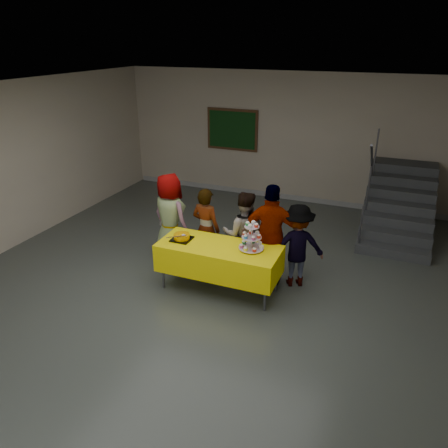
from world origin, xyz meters
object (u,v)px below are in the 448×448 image
at_px(bear_cake, 182,236).
at_px(schoolchild_d, 272,236).
at_px(schoolchild_b, 206,229).
at_px(schoolchild_a, 170,218).
at_px(staircase, 398,206).
at_px(schoolchild_c, 244,234).
at_px(bake_table, 219,258).
at_px(schoolchild_e, 297,246).
at_px(noticeboard, 232,130).
at_px(cupcake_stand, 252,239).

height_order(bear_cake, schoolchild_d, schoolchild_d).
bearing_deg(schoolchild_b, schoolchild_a, 5.87).
bearing_deg(staircase, schoolchild_c, -127.64).
relative_size(bake_table, staircase, 0.78).
bearing_deg(bake_table, schoolchild_a, 151.15).
bearing_deg(schoolchild_d, schoolchild_c, -21.63).
xyz_separation_m(bake_table, schoolchild_c, (0.17, 0.64, 0.17)).
xyz_separation_m(bear_cake, schoolchild_d, (1.30, 0.54, 0.01)).
xyz_separation_m(schoolchild_e, noticeboard, (-2.59, 3.83, 0.92)).
bearing_deg(schoolchild_a, bear_cake, 150.03).
bearing_deg(bake_table, noticeboard, 108.90).
height_order(schoolchild_d, noticeboard, noticeboard).
bearing_deg(schoolchild_a, schoolchild_c, -161.32).
relative_size(schoolchild_b, schoolchild_e, 1.05).
height_order(schoolchild_c, noticeboard, noticeboard).
xyz_separation_m(cupcake_stand, schoolchild_b, (-0.99, 0.55, -0.23)).
bearing_deg(schoolchild_a, bake_table, 170.96).
height_order(bake_table, schoolchild_b, schoolchild_b).
bearing_deg(schoolchild_a, cupcake_stand, -179.47).
bearing_deg(cupcake_stand, schoolchild_c, 119.83).
xyz_separation_m(schoolchild_c, noticeboard, (-1.70, 3.83, 0.87)).
relative_size(schoolchild_c, schoolchild_d, 0.87).
distance_m(schoolchild_a, schoolchild_d, 1.89).
height_order(bake_table, schoolchild_c, schoolchild_c).
xyz_separation_m(bake_table, schoolchild_d, (0.68, 0.52, 0.28)).
bearing_deg(noticeboard, schoolchild_b, -74.99).
bearing_deg(noticeboard, schoolchild_e, -55.98).
bearing_deg(cupcake_stand, schoolchild_d, 67.92).
bearing_deg(staircase, schoolchild_a, -141.14).
xyz_separation_m(schoolchild_c, staircase, (2.31, 2.99, -0.24)).
bearing_deg(cupcake_stand, bake_table, -172.09).
bearing_deg(schoolchild_b, bake_table, 138.29).
height_order(cupcake_stand, schoolchild_d, schoolchild_d).
bearing_deg(schoolchild_b, noticeboard, -65.52).
relative_size(bake_table, cupcake_stand, 4.22).
xyz_separation_m(cupcake_stand, schoolchild_a, (-1.70, 0.59, -0.15)).
relative_size(bake_table, bear_cake, 5.25).
distance_m(schoolchild_a, schoolchild_e, 2.26).
xyz_separation_m(schoolchild_a, staircase, (3.68, 2.96, -0.30)).
relative_size(bear_cake, schoolchild_c, 0.25).
height_order(cupcake_stand, bear_cake, cupcake_stand).
xyz_separation_m(bake_table, staircase, (2.48, 3.63, -0.07)).
relative_size(bake_table, schoolchild_b, 1.32).
relative_size(schoolchild_e, noticeboard, 1.05).
relative_size(schoolchild_a, staircase, 0.66).
bearing_deg(cupcake_stand, staircase, 60.89).
xyz_separation_m(schoolchild_b, schoolchild_c, (0.67, 0.02, 0.01)).
bearing_deg(bear_cake, cupcake_stand, 4.58).
relative_size(bear_cake, schoolchild_b, 0.25).
distance_m(bake_table, cupcake_stand, 0.63).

